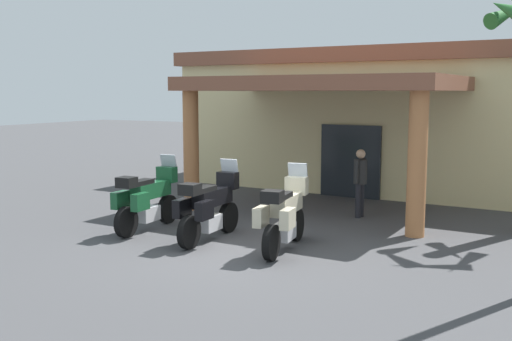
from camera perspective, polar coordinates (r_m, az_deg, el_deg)
name	(u,v)px	position (r m, az deg, el deg)	size (l,w,h in m)	color
ground_plane	(244,247)	(11.76, -1.13, -7.41)	(80.00, 80.00, 0.00)	#424244
motel_building	(383,117)	(19.94, 12.14, 5.03)	(12.74, 10.81, 4.33)	beige
motorcycle_green	(147,199)	(13.26, -10.44, -2.72)	(0.72, 2.21, 1.61)	black
motorcycle_black	(209,207)	(12.19, -4.55, -3.52)	(0.71, 2.21, 1.61)	black
motorcycle_cream	(284,215)	(11.42, 2.74, -4.27)	(0.77, 2.21, 1.61)	black
pedestrian	(360,178)	(14.58, 9.99, -0.73)	(0.32, 0.53, 1.67)	black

